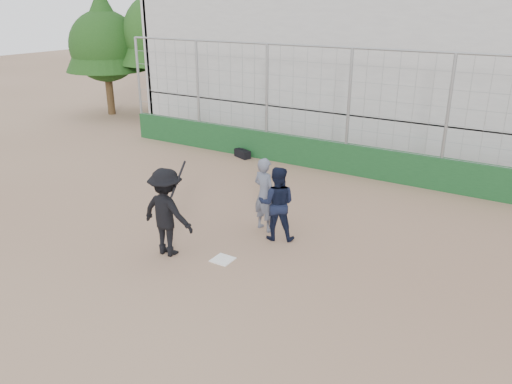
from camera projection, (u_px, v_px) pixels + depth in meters
The scene contains 10 objects.
ground at pixel (223, 260), 10.97m from camera, with size 90.00×90.00×0.00m, color brown.
home_plate at pixel (223, 260), 10.97m from camera, with size 0.44×0.44×0.02m, color white.
backstop at pixel (346, 145), 16.20m from camera, with size 18.10×0.25×4.04m.
bleachers at pixel (398, 67), 19.43m from camera, with size 20.25×6.70×6.98m.
tree_left at pixel (164, 22), 23.52m from camera, with size 4.48×4.48×7.00m.
tree_right at pixel (104, 36), 23.78m from camera, with size 3.84×3.84×6.00m.
batter_at_plate at pixel (167, 212), 10.93m from camera, with size 1.30×0.81×2.13m.
catcher_crouched at pixel (277, 216), 11.73m from camera, with size 1.08×0.98×1.22m.
umpire at pixel (265, 198), 12.16m from camera, with size 0.68×0.44×1.67m, color #525868.
equipment_bag at pixel (242, 154), 18.11m from camera, with size 0.73×0.52×0.33m.
Camera 1 is at (5.70, -7.88, 5.34)m, focal length 35.00 mm.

